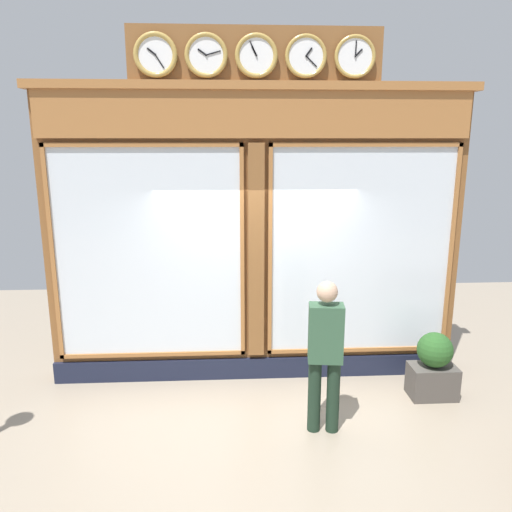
% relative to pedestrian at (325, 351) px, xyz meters
% --- Properties ---
extents(shop_facade, '(5.36, 0.42, 4.37)m').
position_rel_pedestrian_xyz_m(shop_facade, '(0.66, -1.41, 1.01)').
color(shop_facade, brown).
rests_on(shop_facade, ground_plane).
extents(pedestrian, '(0.38, 0.26, 1.69)m').
position_rel_pedestrian_xyz_m(pedestrian, '(0.00, 0.00, 0.00)').
color(pedestrian, '#1C2F21').
rests_on(pedestrian, ground_plane).
extents(planter_box, '(0.56, 0.36, 0.40)m').
position_rel_pedestrian_xyz_m(planter_box, '(-1.48, -0.65, -0.73)').
color(planter_box, '#4C4742').
rests_on(planter_box, ground_plane).
extents(planter_shrub, '(0.43, 0.43, 0.43)m').
position_rel_pedestrian_xyz_m(planter_shrub, '(-1.48, -0.65, -0.31)').
color(planter_shrub, '#285623').
rests_on(planter_shrub, planter_box).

